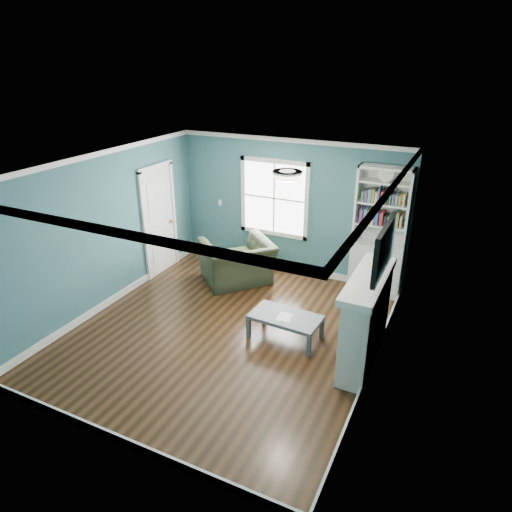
% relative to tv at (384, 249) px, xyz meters
% --- Properties ---
extents(floor, '(5.00, 5.00, 0.00)m').
position_rel_tv_xyz_m(floor, '(-2.20, -0.20, -1.72)').
color(floor, black).
rests_on(floor, ground).
extents(room_walls, '(5.00, 5.00, 5.00)m').
position_rel_tv_xyz_m(room_walls, '(-2.20, -0.20, -0.14)').
color(room_walls, '#32626D').
rests_on(room_walls, ground).
extents(trim, '(4.50, 5.00, 2.60)m').
position_rel_tv_xyz_m(trim, '(-2.20, -0.20, -0.49)').
color(trim, white).
rests_on(trim, ground).
extents(window, '(1.40, 0.06, 1.50)m').
position_rel_tv_xyz_m(window, '(-2.50, 2.29, -0.27)').
color(window, white).
rests_on(window, room_walls).
extents(bookshelf, '(0.90, 0.35, 2.31)m').
position_rel_tv_xyz_m(bookshelf, '(-0.43, 2.10, -0.80)').
color(bookshelf, silver).
rests_on(bookshelf, ground).
extents(fireplace, '(0.44, 1.58, 1.30)m').
position_rel_tv_xyz_m(fireplace, '(-0.12, 0.00, -1.09)').
color(fireplace, black).
rests_on(fireplace, ground).
extents(tv, '(0.06, 1.10, 0.65)m').
position_rel_tv_xyz_m(tv, '(0.00, 0.00, 0.00)').
color(tv, black).
rests_on(tv, fireplace).
extents(door, '(0.12, 0.98, 2.17)m').
position_rel_tv_xyz_m(door, '(-4.42, 1.20, -0.65)').
color(door, silver).
rests_on(door, ground).
extents(ceiling_fixture, '(0.38, 0.38, 0.15)m').
position_rel_tv_xyz_m(ceiling_fixture, '(-1.30, -0.10, 0.82)').
color(ceiling_fixture, white).
rests_on(ceiling_fixture, room_walls).
extents(light_switch, '(0.08, 0.01, 0.12)m').
position_rel_tv_xyz_m(light_switch, '(-3.70, 2.28, -0.52)').
color(light_switch, white).
rests_on(light_switch, room_walls).
extents(recliner, '(1.43, 1.45, 1.08)m').
position_rel_tv_xyz_m(recliner, '(-2.85, 1.40, -1.19)').
color(recliner, '#242D1C').
rests_on(recliner, ground).
extents(coffee_table, '(1.07, 0.63, 0.38)m').
position_rel_tv_xyz_m(coffee_table, '(-1.32, 0.04, -1.39)').
color(coffee_table, '#4C555B').
rests_on(coffee_table, ground).
extents(paper_sheet, '(0.23, 0.28, 0.00)m').
position_rel_tv_xyz_m(paper_sheet, '(-1.32, -0.01, -1.34)').
color(paper_sheet, white).
rests_on(paper_sheet, coffee_table).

